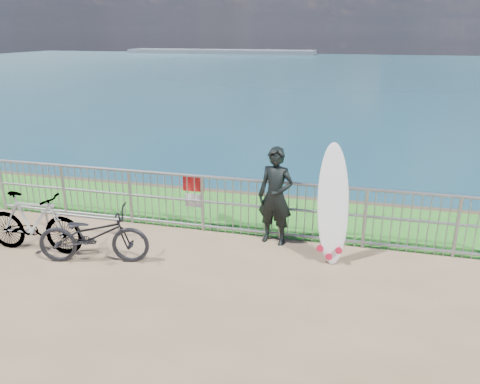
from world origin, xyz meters
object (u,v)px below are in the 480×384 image
(surfboard, at_px, (333,209))
(bicycle_near, at_px, (93,235))
(bicycle_far, at_px, (34,222))
(surfer, at_px, (276,196))

(surfboard, bearing_deg, bicycle_near, -164.58)
(bicycle_far, bearing_deg, surfer, -73.13)
(bicycle_near, xyz_separation_m, bicycle_far, (-1.20, 0.10, 0.06))
(surfer, bearing_deg, surfboard, -12.09)
(bicycle_far, bearing_deg, surfboard, -81.84)
(surfboard, height_order, bicycle_near, surfboard)
(surfboard, bearing_deg, bicycle_far, -169.22)
(surfer, height_order, bicycle_near, surfer)
(bicycle_near, relative_size, bicycle_far, 1.01)
(surfboard, distance_m, bicycle_far, 5.11)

